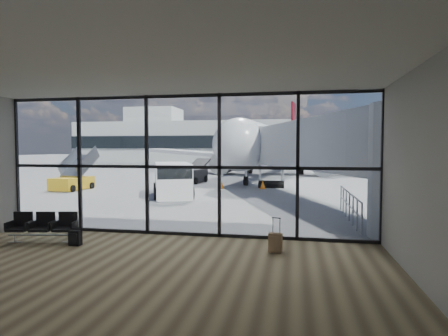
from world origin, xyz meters
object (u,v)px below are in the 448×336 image
(backpack, at_px, (75,238))
(belt_loader, at_px, (193,175))
(suitcase, at_px, (275,243))
(mobile_stairs, at_px, (73,181))
(seating_row, at_px, (44,225))
(airliner, at_px, (277,147))
(service_van, at_px, (173,179))

(backpack, relative_size, belt_loader, 0.11)
(suitcase, relative_size, belt_loader, 0.21)
(suitcase, distance_m, mobile_stairs, 19.23)
(backpack, bearing_deg, suitcase, 3.85)
(seating_row, xyz_separation_m, airliner, (5.36, 32.43, 2.50))
(suitcase, relative_size, airliner, 0.02)
(airliner, relative_size, belt_loader, 8.68)
(backpack, relative_size, mobile_stairs, 0.14)
(seating_row, bearing_deg, belt_loader, 81.63)
(belt_loader, xyz_separation_m, mobile_stairs, (-6.55, -6.62, -0.09))
(seating_row, bearing_deg, mobile_stairs, 108.86)
(backpack, distance_m, belt_loader, 19.94)
(service_van, xyz_separation_m, belt_loader, (-1.21, 8.69, -0.35))
(suitcase, height_order, airliner, airliner)
(airliner, bearing_deg, backpack, -91.06)
(service_van, bearing_deg, mobile_stairs, 143.26)
(suitcase, relative_size, mobile_stairs, 0.27)
(suitcase, distance_m, belt_loader, 21.00)
(seating_row, xyz_separation_m, belt_loader, (-0.81, 19.58, 0.16))
(suitcase, xyz_separation_m, belt_loader, (-7.69, 19.54, 0.37))
(mobile_stairs, bearing_deg, airliner, 61.78)
(airliner, distance_m, mobile_stairs, 23.38)
(seating_row, xyz_separation_m, suitcase, (6.88, 0.04, -0.21))
(belt_loader, bearing_deg, airliner, 72.58)
(seating_row, height_order, airliner, airliner)
(mobile_stairs, bearing_deg, belt_loader, 50.21)
(suitcase, bearing_deg, service_van, 132.47)
(backpack, height_order, suitcase, suitcase)
(service_van, relative_size, belt_loader, 1.11)
(mobile_stairs, bearing_deg, service_van, -10.01)
(backpack, xyz_separation_m, mobile_stairs, (-8.56, 13.22, 0.33))
(seating_row, relative_size, backpack, 4.08)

